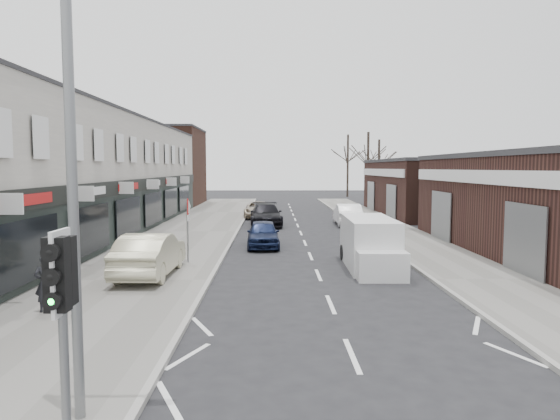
{
  "coord_description": "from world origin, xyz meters",
  "views": [
    {
      "loc": [
        -1.68,
        -8.32,
        4.01
      ],
      "look_at": [
        -1.46,
        8.19,
        2.6
      ],
      "focal_mm": 32.0,
      "sensor_mm": 36.0,
      "label": 1
    }
  ],
  "objects_px": {
    "street_lamp": "(82,126)",
    "parked_car_left_b": "(266,215)",
    "sedan_on_pavement": "(150,254)",
    "parked_car_left_c": "(258,210)",
    "warning_sign": "(188,212)",
    "parked_car_right_b": "(346,215)",
    "parked_car_left_a": "(263,234)",
    "parked_car_right_a": "(348,214)",
    "white_van": "(370,244)",
    "pedestrian": "(46,283)",
    "traffic_light": "(61,292)"
  },
  "relations": [
    {
      "from": "parked_car_right_b",
      "to": "parked_car_left_c",
      "type": "bearing_deg",
      "value": -33.96
    },
    {
      "from": "parked_car_left_c",
      "to": "parked_car_right_b",
      "type": "height_order",
      "value": "parked_car_right_b"
    },
    {
      "from": "white_van",
      "to": "parked_car_left_c",
      "type": "xyz_separation_m",
      "value": [
        -5.06,
        20.08,
        -0.3
      ]
    },
    {
      "from": "sedan_on_pavement",
      "to": "warning_sign",
      "type": "bearing_deg",
      "value": -109.8
    },
    {
      "from": "warning_sign",
      "to": "parked_car_right_b",
      "type": "bearing_deg",
      "value": 59.74
    },
    {
      "from": "white_van",
      "to": "sedan_on_pavement",
      "type": "xyz_separation_m",
      "value": [
        -8.3,
        -1.85,
        -0.05
      ]
    },
    {
      "from": "parked_car_left_c",
      "to": "parked_car_right_a",
      "type": "height_order",
      "value": "parked_car_right_a"
    },
    {
      "from": "parked_car_right_a",
      "to": "street_lamp",
      "type": "bearing_deg",
      "value": 74.8
    },
    {
      "from": "parked_car_left_c",
      "to": "white_van",
      "type": "bearing_deg",
      "value": -75.35
    },
    {
      "from": "warning_sign",
      "to": "sedan_on_pavement",
      "type": "xyz_separation_m",
      "value": [
        -0.97,
        -2.52,
        -1.3
      ]
    },
    {
      "from": "warning_sign",
      "to": "parked_car_left_b",
      "type": "relative_size",
      "value": 0.52
    },
    {
      "from": "parked_car_left_a",
      "to": "parked_car_left_c",
      "type": "distance_m",
      "value": 14.76
    },
    {
      "from": "traffic_light",
      "to": "parked_car_left_c",
      "type": "bearing_deg",
      "value": 87.42
    },
    {
      "from": "street_lamp",
      "to": "white_van",
      "type": "height_order",
      "value": "street_lamp"
    },
    {
      "from": "warning_sign",
      "to": "traffic_light",
      "type": "bearing_deg",
      "value": -86.9
    },
    {
      "from": "street_lamp",
      "to": "parked_car_right_b",
      "type": "xyz_separation_m",
      "value": [
        8.03,
        27.64,
        -3.97
      ]
    },
    {
      "from": "parked_car_right_b",
      "to": "parked_car_left_b",
      "type": "bearing_deg",
      "value": 9.99
    },
    {
      "from": "warning_sign",
      "to": "parked_car_left_a",
      "type": "height_order",
      "value": "warning_sign"
    },
    {
      "from": "sedan_on_pavement",
      "to": "parked_car_left_c",
      "type": "height_order",
      "value": "sedan_on_pavement"
    },
    {
      "from": "warning_sign",
      "to": "parked_car_right_a",
      "type": "xyz_separation_m",
      "value": [
        8.66,
        14.27,
        -1.45
      ]
    },
    {
      "from": "warning_sign",
      "to": "sedan_on_pavement",
      "type": "relative_size",
      "value": 0.57
    },
    {
      "from": "white_van",
      "to": "parked_car_right_a",
      "type": "xyz_separation_m",
      "value": [
        1.33,
        14.94,
        -0.19
      ]
    },
    {
      "from": "white_van",
      "to": "parked_car_right_a",
      "type": "bearing_deg",
      "value": 86.05
    },
    {
      "from": "parked_car_left_a",
      "to": "parked_car_right_a",
      "type": "bearing_deg",
      "value": 57.48
    },
    {
      "from": "pedestrian",
      "to": "parked_car_right_b",
      "type": "distance_m",
      "value": 24.62
    },
    {
      "from": "parked_car_left_c",
      "to": "pedestrian",
      "type": "bearing_deg",
      "value": -100.1
    },
    {
      "from": "parked_car_left_a",
      "to": "parked_car_left_b",
      "type": "bearing_deg",
      "value": 88.18
    },
    {
      "from": "white_van",
      "to": "pedestrian",
      "type": "relative_size",
      "value": 3.34
    },
    {
      "from": "warning_sign",
      "to": "parked_car_left_b",
      "type": "xyz_separation_m",
      "value": [
        2.96,
        14.0,
        -1.44
      ]
    },
    {
      "from": "street_lamp",
      "to": "parked_car_right_b",
      "type": "bearing_deg",
      "value": 73.81
    },
    {
      "from": "parked_car_left_a",
      "to": "pedestrian",
      "type": "bearing_deg",
      "value": -117.57
    },
    {
      "from": "pedestrian",
      "to": "street_lamp",
      "type": "bearing_deg",
      "value": 96.63
    },
    {
      "from": "parked_car_right_a",
      "to": "pedestrian",
      "type": "bearing_deg",
      "value": 63.27
    },
    {
      "from": "sedan_on_pavement",
      "to": "parked_car_right_b",
      "type": "height_order",
      "value": "sedan_on_pavement"
    },
    {
      "from": "street_lamp",
      "to": "sedan_on_pavement",
      "type": "xyz_separation_m",
      "value": [
        -1.6,
        10.28,
        -3.72
      ]
    },
    {
      "from": "street_lamp",
      "to": "parked_car_left_b",
      "type": "distance_m",
      "value": 27.18
    },
    {
      "from": "street_lamp",
      "to": "pedestrian",
      "type": "height_order",
      "value": "street_lamp"
    },
    {
      "from": "parked_car_left_c",
      "to": "warning_sign",
      "type": "bearing_deg",
      "value": -96.16
    },
    {
      "from": "parked_car_left_a",
      "to": "parked_car_left_c",
      "type": "bearing_deg",
      "value": 90.88
    },
    {
      "from": "traffic_light",
      "to": "street_lamp",
      "type": "xyz_separation_m",
      "value": [
        -0.13,
        1.22,
        2.2
      ]
    },
    {
      "from": "parked_car_left_b",
      "to": "parked_car_left_c",
      "type": "height_order",
      "value": "parked_car_left_b"
    },
    {
      "from": "sedan_on_pavement",
      "to": "parked_car_right_b",
      "type": "bearing_deg",
      "value": -117.85
    },
    {
      "from": "white_van",
      "to": "sedan_on_pavement",
      "type": "bearing_deg",
      "value": -166.29
    },
    {
      "from": "street_lamp",
      "to": "white_van",
      "type": "relative_size",
      "value": 1.55
    },
    {
      "from": "street_lamp",
      "to": "parked_car_right_b",
      "type": "distance_m",
      "value": 29.05
    },
    {
      "from": "sedan_on_pavement",
      "to": "parked_car_right_b",
      "type": "distance_m",
      "value": 19.85
    },
    {
      "from": "street_lamp",
      "to": "parked_car_right_b",
      "type": "relative_size",
      "value": 2.09
    },
    {
      "from": "white_van",
      "to": "pedestrian",
      "type": "distance_m",
      "value": 11.85
    },
    {
      "from": "street_lamp",
      "to": "warning_sign",
      "type": "height_order",
      "value": "street_lamp"
    },
    {
      "from": "street_lamp",
      "to": "warning_sign",
      "type": "bearing_deg",
      "value": 92.84
    }
  ]
}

